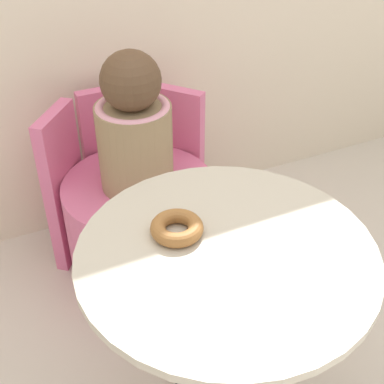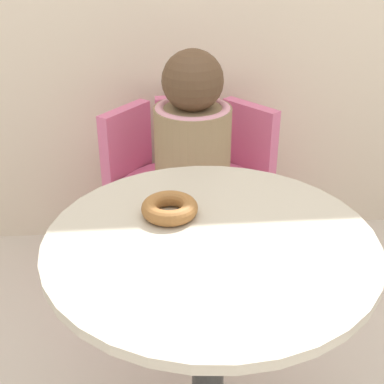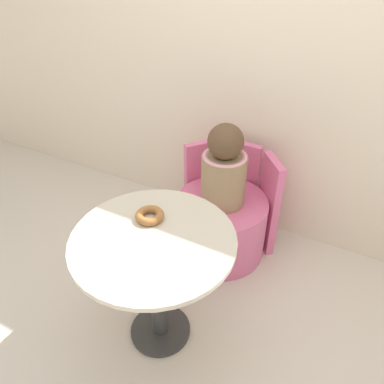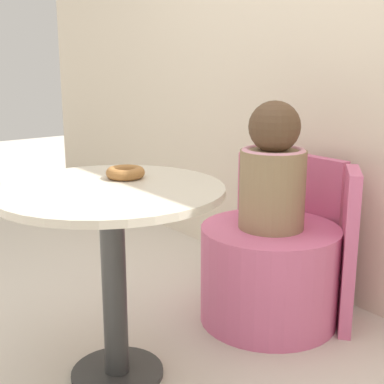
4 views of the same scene
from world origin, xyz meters
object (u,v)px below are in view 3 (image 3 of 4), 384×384
object	(u,v)px
child_figure	(224,169)
donut	(150,215)
round_table	(155,262)
tub_chair	(221,226)

from	to	relation	value
child_figure	donut	bearing A→B (deg)	-99.85
round_table	donut	bearing A→B (deg)	128.52
tub_chair	child_figure	bearing A→B (deg)	82.87
round_table	donut	size ratio (longest dim) A/B	5.52
round_table	tub_chair	xyz separation A→B (m)	(0.02, 0.74, -0.34)
tub_chair	donut	distance (m)	0.82
round_table	tub_chair	world-z (taller)	round_table
child_figure	round_table	bearing A→B (deg)	-91.75
tub_chair	child_figure	distance (m)	0.45
child_figure	donut	world-z (taller)	child_figure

